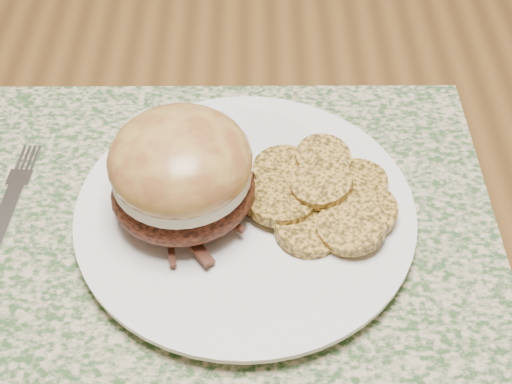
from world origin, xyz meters
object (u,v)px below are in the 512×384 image
at_px(dining_table, 495,204).
at_px(pork_sandwich, 182,173).
at_px(dinner_plate, 245,214).
at_px(fork, 5,216).

height_order(dining_table, pork_sandwich, pork_sandwich).
distance_m(dining_table, dinner_plate, 0.28).
bearing_deg(dinner_plate, pork_sandwich, -178.60).
bearing_deg(fork, dinner_plate, 2.87).
bearing_deg(pork_sandwich, fork, 156.40).
bearing_deg(dining_table, pork_sandwich, -163.02).
height_order(dining_table, dinner_plate, dinner_plate).
bearing_deg(dining_table, fork, -169.22).
bearing_deg(fork, pork_sandwich, 2.04).
height_order(pork_sandwich, fork, pork_sandwich).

